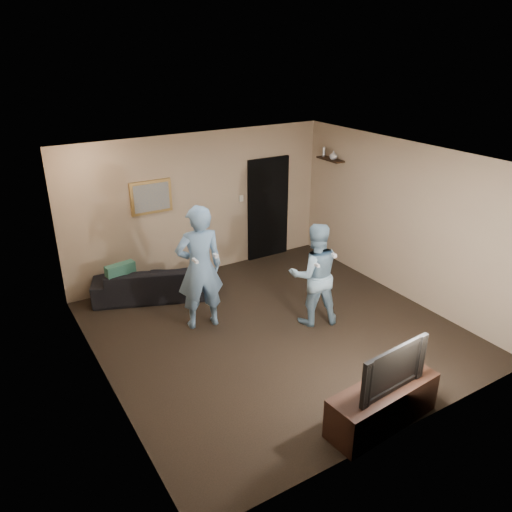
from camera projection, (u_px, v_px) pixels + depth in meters
ground at (275, 330)px, 7.54m from camera, size 5.00×5.00×0.00m
ceiling at (278, 160)px, 6.51m from camera, size 5.00×5.00×0.04m
wall_back at (200, 205)px, 8.98m from camera, size 5.00×0.04×2.60m
wall_front at (412, 333)px, 5.06m from camera, size 5.00×0.04×2.60m
wall_left at (98, 294)px, 5.83m from camera, size 0.04×5.00×2.60m
wall_right at (403, 221)px, 8.22m from camera, size 0.04×5.00×2.60m
sofa at (152, 281)px, 8.44m from camera, size 2.07×1.40×0.56m
throw_pillow at (121, 278)px, 8.12m from camera, size 0.50×0.23×0.48m
painting_frame at (151, 197)px, 8.41m from camera, size 0.72×0.05×0.57m
painting_canvas at (152, 197)px, 8.39m from camera, size 0.62×0.01×0.47m
doorway at (268, 209)px, 9.77m from camera, size 0.90×0.06×2.00m
light_switch at (241, 198)px, 9.37m from camera, size 0.08×0.02×0.12m
wall_shelf at (330, 159)px, 9.30m from camera, size 0.20×0.60×0.03m
shelf_vase at (333, 155)px, 9.20m from camera, size 0.17×0.17×0.16m
shelf_figurine at (324, 152)px, 9.42m from camera, size 0.06×0.06×0.18m
tv_console at (382, 405)px, 5.63m from camera, size 1.43×0.56×0.50m
television at (387, 366)px, 5.42m from camera, size 0.99×0.20×0.57m
wii_player_left at (200, 268)px, 7.32m from camera, size 0.77×0.58×1.92m
wii_player_right at (314, 274)px, 7.47m from camera, size 0.95×0.85×1.61m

